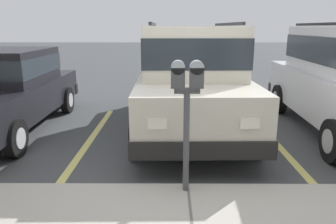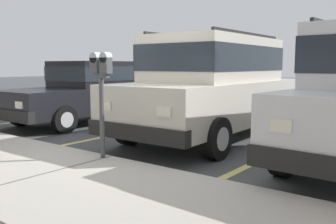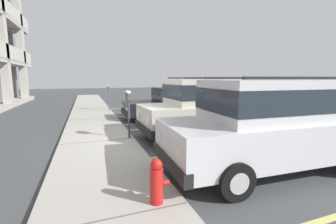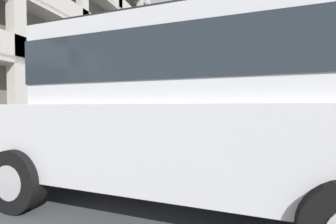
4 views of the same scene
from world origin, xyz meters
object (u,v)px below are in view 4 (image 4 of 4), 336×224
Objects in this scene: red_sedan at (176,108)px; dark_hatchback at (223,114)px; parking_meter_near at (119,102)px; parking_meter_far at (177,107)px; silver_suv at (216,107)px.

red_sedan is 6.63m from dark_hatchback.
dark_hatchback is 3.00× the size of parking_meter_near.
parking_meter_near is at bearing 179.71° from parking_meter_far.
red_sedan is at bearing 174.33° from silver_suv.
parking_meter_far is (6.74, 2.74, 0.01)m from silver_suv.
red_sedan reaches higher than dark_hatchback.
parking_meter_near is (0.19, 2.78, 0.15)m from silver_suv.
parking_meter_near is (3.21, 2.53, 0.15)m from red_sedan.
dark_hatchback is (3.60, 0.03, -0.27)m from silver_suv.
red_sedan is (-3.02, 0.25, 0.00)m from silver_suv.
red_sedan reaches higher than parking_meter_far.
silver_suv is at bearing 179.77° from dark_hatchback.
parking_meter_far is at bearing 21.13° from silver_suv.
red_sedan is at bearing -165.65° from parking_meter_far.
silver_suv is 3.21× the size of parking_meter_near.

